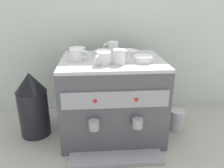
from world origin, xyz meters
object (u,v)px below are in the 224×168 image
Objects in this scene: ceramic_cup_3 at (103,58)px; milk_pitcher at (177,120)px; coffee_grinder at (33,104)px; ceramic_cup_0 at (113,47)px; espresso_machine at (112,98)px; ceramic_bowl_1 at (129,53)px; ceramic_bowl_2 at (103,54)px; ceramic_cup_2 at (77,55)px; ceramic_bowl_3 at (78,51)px; ceramic_cup_1 at (120,57)px; ceramic_bowl_0 at (143,59)px.

milk_pitcher is at bearing 11.27° from ceramic_cup_3.
ceramic_cup_0 is at bearing 16.53° from coffee_grinder.
ceramic_bowl_1 is at bearing 40.48° from espresso_machine.
ceramic_bowl_2 is (-0.07, -0.11, -0.02)m from ceramic_cup_0.
ceramic_bowl_3 is at bearing 92.27° from ceramic_cup_2.
espresso_machine is at bearing 178.70° from milk_pitcher.
ceramic_bowl_3 is at bearing 143.84° from espresso_machine.
coffee_grinder is (-0.59, -0.08, -0.29)m from ceramic_bowl_1.
ceramic_cup_1 is 0.35m from ceramic_bowl_3.
espresso_machine is at bearing -96.00° from ceramic_cup_0.
espresso_machine reaches higher than milk_pitcher.
ceramic_cup_2 reaches higher than ceramic_bowl_1.
ceramic_bowl_2 is (-0.08, 0.15, -0.02)m from ceramic_cup_1.
espresso_machine is 5.51× the size of ceramic_bowl_0.
espresso_machine is 1.44× the size of coffee_grinder.
ceramic_bowl_2 is (0.00, 0.15, -0.01)m from ceramic_cup_3.
ceramic_cup_0 is at bearing 84.00° from espresso_machine.
ceramic_cup_0 is 0.92× the size of ceramic_cup_2.
ceramic_cup_0 reaches higher than ceramic_bowl_1.
ceramic_cup_2 is 0.33m from ceramic_bowl_1.
ceramic_cup_0 is 0.74× the size of milk_pitcher.
ceramic_cup_3 is at bearing -30.56° from ceramic_cup_2.
ceramic_cup_1 is 0.14m from ceramic_bowl_0.
ceramic_bowl_1 reaches higher than milk_pitcher.
ceramic_cup_0 is 1.02× the size of ceramic_bowl_2.
ceramic_cup_1 reaches higher than ceramic_cup_0.
ceramic_cup_2 is 1.07× the size of ceramic_bowl_3.
ceramic_bowl_3 reaches higher than milk_pitcher.
ceramic_cup_0 is at bearing 93.76° from ceramic_cup_1.
ceramic_bowl_0 is (0.13, 0.03, -0.02)m from ceramic_cup_1.
ceramic_bowl_0 is at bearing -6.94° from coffee_grinder.
ceramic_cup_3 reaches higher than ceramic_bowl_0.
ceramic_cup_3 is at bearing -175.19° from ceramic_cup_1.
ceramic_cup_0 is 0.22m from ceramic_bowl_3.
ceramic_bowl_1 is at bearing -10.29° from ceramic_bowl_3.
ceramic_cup_2 is 0.77m from milk_pitcher.
ceramic_cup_2 reaches higher than coffee_grinder.
ceramic_cup_0 is at bearing 75.04° from ceramic_cup_3.
ceramic_cup_1 reaches higher than coffee_grinder.
ceramic_cup_3 is (-0.05, -0.10, 0.28)m from espresso_machine.
ceramic_cup_0 is 0.63m from milk_pitcher.
coffee_grinder is at bearing 174.41° from ceramic_cup_2.
ceramic_cup_2 is at bearing -156.33° from ceramic_bowl_2.
ceramic_cup_0 is (0.02, 0.16, 0.28)m from espresso_machine.
ceramic_cup_2 is 1.11× the size of ceramic_bowl_2.
ceramic_cup_0 is at bearing 39.16° from ceramic_cup_2.
espresso_machine is at bearing -44.41° from ceramic_bowl_2.
ceramic_bowl_3 is 0.78m from milk_pitcher.
ceramic_cup_3 is 0.26m from ceramic_bowl_1.
ceramic_cup_0 is at bearing 123.37° from ceramic_bowl_0.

